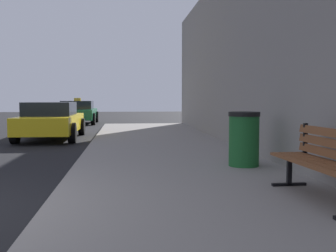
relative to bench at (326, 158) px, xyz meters
name	(u,v)px	position (x,y,z in m)	size (l,w,h in m)	color
sidewalk	(215,210)	(-1.39, -0.08, -0.59)	(4.00, 32.00, 0.15)	gray
bench	(326,158)	(0.00, 0.00, 0.00)	(0.56, 1.89, 0.89)	brown
trash_bin	(244,139)	(-0.26, 2.58, -0.01)	(0.58, 0.58, 1.00)	#195926
car_yellow	(51,120)	(-4.93, 9.72, -0.02)	(1.95, 4.54, 1.27)	yellow
car_green	(78,112)	(-4.99, 18.50, -0.02)	(2.06, 4.07, 1.43)	#196638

